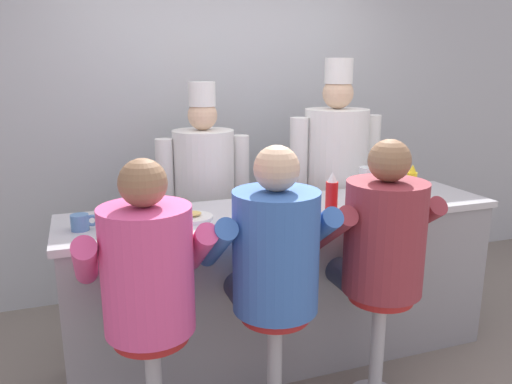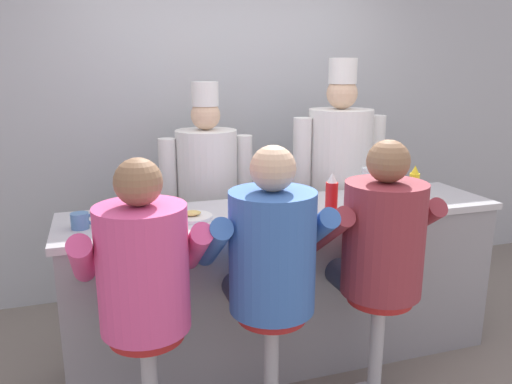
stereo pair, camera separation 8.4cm
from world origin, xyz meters
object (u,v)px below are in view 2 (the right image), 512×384
breakfast_plate (192,216)px  diner_seated_pink (143,275)px  coffee_mug_blue (81,221)px  cook_in_whites_near (207,192)px  cup_stack_steel (392,174)px  cereal_bowl (145,216)px  cook_in_whites_far (339,175)px  mustard_bottle_yellow (414,186)px  water_pitcher_clear (370,183)px  ketchup_bottle_red (332,196)px  diner_seated_blue (270,258)px  coffee_mug_tan (114,223)px  diner_seated_maroon (379,245)px  hot_sauce_bottle_orange (391,195)px

breakfast_plate → diner_seated_pink: (-0.32, -0.50, -0.10)m
coffee_mug_blue → cook_in_whites_near: 1.11m
breakfast_plate → cup_stack_steel: (1.30, 0.06, 0.14)m
cup_stack_steel → diner_seated_pink: bearing=-160.6°
cereal_bowl → cook_in_whites_near: 0.87m
cook_in_whites_near → cook_in_whites_far: cook_in_whites_far is taller
mustard_bottle_yellow → cook_in_whites_near: bearing=142.8°
water_pitcher_clear → cereal_bowl: size_ratio=1.52×
ketchup_bottle_red → diner_seated_blue: (-0.47, -0.31, -0.19)m
cereal_bowl → coffee_mug_blue: 0.33m
cook_in_whites_far → breakfast_plate: bearing=-153.0°
coffee_mug_tan → cook_in_whites_far: size_ratio=0.07×
diner_seated_maroon → cook_in_whites_near: 1.39m
cereal_bowl → cook_in_whites_far: bearing=21.8°
mustard_bottle_yellow → diner_seated_maroon: bearing=-139.7°
water_pitcher_clear → cup_stack_steel: cup_stack_steel is taller
breakfast_plate → cook_in_whites_far: size_ratio=0.12×
water_pitcher_clear → coffee_mug_blue: (-1.73, -0.08, -0.06)m
mustard_bottle_yellow → diner_seated_maroon: (-0.47, -0.40, -0.19)m
water_pitcher_clear → diner_seated_blue: (-0.88, -0.58, -0.18)m
water_pitcher_clear → diner_seated_pink: (-1.47, -0.58, -0.19)m
ketchup_bottle_red → water_pitcher_clear: 0.49m
ketchup_bottle_red → coffee_mug_tan: (-1.17, 0.11, -0.08)m
hot_sauce_bottle_orange → diner_seated_blue: diner_seated_blue is taller
cereal_bowl → coffee_mug_tan: bearing=-145.6°
cereal_bowl → diner_seated_pink: size_ratio=0.09×
ketchup_bottle_red → diner_seated_maroon: diner_seated_maroon is taller
ketchup_bottle_red → breakfast_plate: 0.78m
cook_in_whites_far → cereal_bowl: bearing=-158.2°
coffee_mug_tan → diner_seated_maroon: (1.29, -0.42, -0.11)m
coffee_mug_blue → cook_in_whites_far: cook_in_whites_far is taller
diner_seated_maroon → diner_seated_blue: bearing=180.0°
coffee_mug_blue → diner_seated_maroon: bearing=-19.2°
mustard_bottle_yellow → diner_seated_maroon: size_ratio=0.16×
coffee_mug_blue → diner_seated_pink: diner_seated_pink is taller
water_pitcher_clear → cup_stack_steel: 0.15m
mustard_bottle_yellow → water_pitcher_clear: 0.26m
ketchup_bottle_red → cook_in_whites_near: (-0.50, 0.93, -0.16)m
water_pitcher_clear → diner_seated_blue: 1.07m
cereal_bowl → hot_sauce_bottle_orange: bearing=-5.8°
mustard_bottle_yellow → cook_in_whites_far: (-0.14, 0.72, -0.07)m
coffee_mug_blue → cup_stack_steel: bearing=1.9°
diner_seated_pink → cook_in_whites_near: cook_in_whites_near is taller
hot_sauce_bottle_orange → coffee_mug_tan: size_ratio=1.11×
coffee_mug_tan → diner_seated_blue: size_ratio=0.09×
cook_in_whites_far → coffee_mug_tan: bearing=-156.7°
cereal_bowl → mustard_bottle_yellow: bearing=-4.7°
water_pitcher_clear → coffee_mug_tan: water_pitcher_clear is taller
water_pitcher_clear → cook_in_whites_near: 1.13m
cereal_bowl → diner_seated_blue: diner_seated_blue is taller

